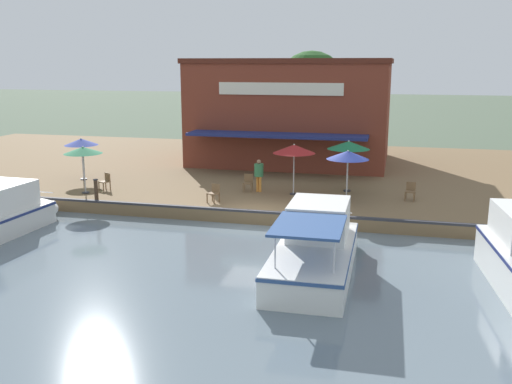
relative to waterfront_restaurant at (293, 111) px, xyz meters
The scene contains 18 objects.
ground_plane 14.10m from the waterfront_restaurant, ahead, with size 220.00×220.00×0.00m, color #4C5B47.
quay_deck 4.46m from the waterfront_restaurant, 18.47° to the left, with size 22.00×56.00×0.60m, color brown.
quay_edge_fender 13.84m from the waterfront_restaurant, ahead, with size 0.20×50.40×0.10m, color #2D2D33.
waterfront_restaurant is the anchor object (origin of this frame).
patio_umbrella_by_entrance 9.39m from the waterfront_restaurant, 27.62° to the left, with size 2.10×2.10×2.57m.
patio_umbrella_far_corner 11.56m from the waterfront_restaurant, 23.03° to the left, with size 1.94×1.94×2.44m.
patio_umbrella_back_row 14.43m from the waterfront_restaurant, 34.63° to the right, with size 1.86×1.86×2.35m.
patio_umbrella_mid_patio_right 9.85m from the waterfront_restaurant, 10.88° to the left, with size 2.05×2.05×2.50m.
patio_umbrella_near_quay_edge 13.43m from the waterfront_restaurant, 48.78° to the right, with size 1.81×1.81×2.31m.
cafe_chair_under_first_umbrella 13.54m from the waterfront_restaurant, 34.98° to the right, with size 0.60×0.60×0.85m.
cafe_chair_mid_patio 12.32m from the waterfront_restaurant, 37.89° to the left, with size 0.50×0.50×0.85m.
cafe_chair_back_row_seat 12.45m from the waterfront_restaurant, ahead, with size 0.56×0.56×0.85m.
cafe_chair_facing_river 9.83m from the waterfront_restaurant, ahead, with size 0.47×0.47×0.85m.
person_at_quay_edge 9.70m from the waterfront_restaurant, ahead, with size 0.46×0.46×1.63m.
motorboat_outer_channel 18.71m from the waterfront_restaurant, 13.09° to the left, with size 7.43×2.56×2.20m.
mooring_post 15.09m from the waterfront_restaurant, 27.35° to the right, with size 0.22×0.22×1.04m.
tree_behind_restaurant 5.77m from the waterfront_restaurant, 160.63° to the right, with size 4.27×4.06×6.07m.
tree_upstream_bank 4.82m from the waterfront_restaurant, behind, with size 5.36×5.10×7.15m.
Camera 1 is at (22.91, 5.78, 6.90)m, focal length 40.00 mm.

